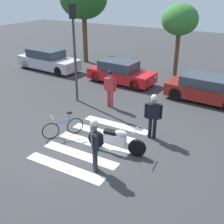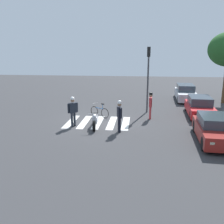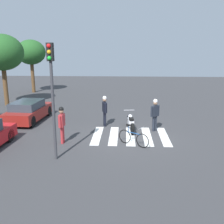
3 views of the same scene
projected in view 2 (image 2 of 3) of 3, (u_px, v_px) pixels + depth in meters
The scene contains 11 objects.
ground_plane at pixel (98, 122), 16.14m from camera, with size 60.00×60.00×0.00m, color #38383A.
police_motorcycle at pixel (95, 120), 15.07m from camera, with size 2.24×0.62×1.04m.
leaning_bicycle at pixel (100, 112), 17.38m from camera, with size 0.99×1.44×1.01m.
officer_on_foot at pixel (119, 114), 14.01m from camera, with size 0.67×0.34×1.85m.
officer_by_motorcycle at pixel (73, 109), 15.09m from camera, with size 0.49×0.54×1.86m.
pedestrian_bystander at pixel (150, 103), 16.70m from camera, with size 0.69×0.25×1.86m.
crosswalk_stripes at pixel (98, 122), 16.14m from camera, with size 3.05×4.05×0.01m.
car_silver_sedan at pixel (185, 93), 23.30m from camera, with size 4.79×1.96×1.45m.
car_red_convertible at pixel (200, 107), 17.71m from camera, with size 4.20×1.93×1.36m.
car_maroon_wagon at pixel (215, 129), 12.69m from camera, with size 4.17×2.03×1.32m.
traffic_light_pole at pixel (148, 70), 18.06m from camera, with size 0.33×0.25×4.82m.
Camera 2 is at (15.30, 2.60, 4.57)m, focal length 39.69 mm.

